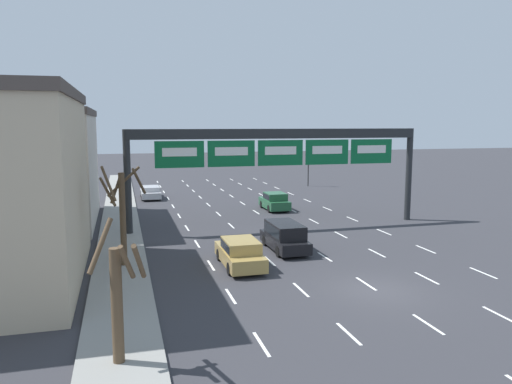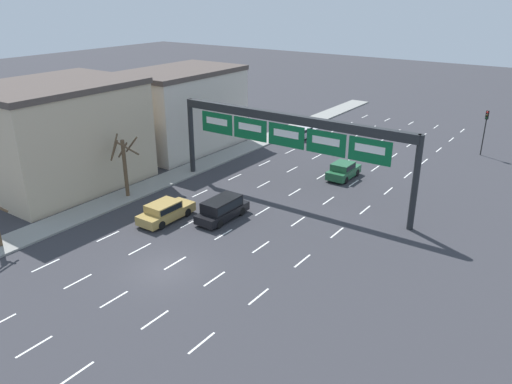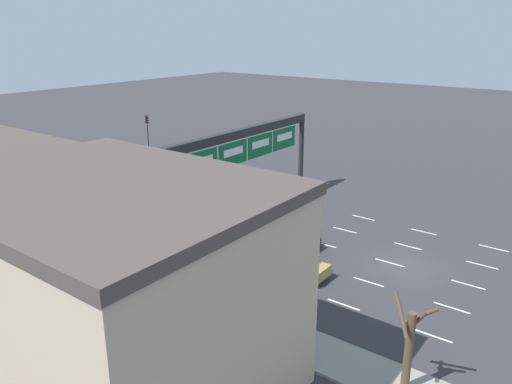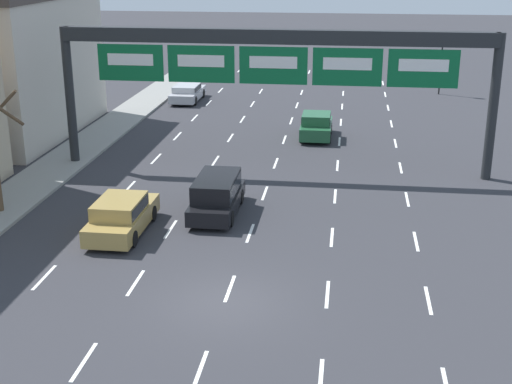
# 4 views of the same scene
# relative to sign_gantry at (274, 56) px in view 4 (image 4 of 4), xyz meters

# --- Properties ---
(ground_plane) EXTENTS (220.00, 220.00, 0.00)m
(ground_plane) POSITION_rel_sign_gantry_xyz_m (-0.00, -14.63, -5.89)
(ground_plane) COLOR #333338
(lane_dashes) EXTENTS (13.32, 67.00, 0.01)m
(lane_dashes) POSITION_rel_sign_gantry_xyz_m (0.00, -1.13, -5.89)
(lane_dashes) COLOR white
(lane_dashes) RESTS_ON ground_plane
(sign_gantry) EXTENTS (21.88, 0.70, 7.20)m
(sign_gantry) POSITION_rel_sign_gantry_xyz_m (0.00, 0.00, 0.00)
(sign_gantry) COLOR #232628
(sign_gantry) RESTS_ON ground_plane
(building_far) EXTENTS (8.42, 13.45, 8.65)m
(building_far) POSITION_rel_sign_gantry_xyz_m (-17.23, 5.83, -1.56)
(building_far) COLOR beige
(building_far) RESTS_ON ground_plane
(car_silver) EXTENTS (1.91, 4.82, 1.26)m
(car_silver) POSITION_rel_sign_gantry_xyz_m (-8.30, 16.84, -5.21)
(car_silver) COLOR #B7B7BC
(car_silver) RESTS_ON ground_plane
(car_gold) EXTENTS (1.89, 4.69, 1.51)m
(car_gold) POSITION_rel_sign_gantry_xyz_m (-5.14, -9.28, -5.09)
(car_gold) COLOR #A88947
(car_gold) RESTS_ON ground_plane
(car_green) EXTENTS (1.85, 3.99, 1.55)m
(car_green) POSITION_rel_sign_gantry_xyz_m (1.87, 7.03, -5.08)
(car_green) COLOR #235B38
(car_green) RESTS_ON ground_plane
(suv_black) EXTENTS (1.84, 4.66, 1.68)m
(suv_black) POSITION_rel_sign_gantry_xyz_m (-1.74, -6.57, -4.96)
(suv_black) COLOR black
(suv_black) RESTS_ON ground_plane
(traffic_light_near_gantry) EXTENTS (0.30, 0.35, 4.81)m
(traffic_light_near_gantry) POSITION_rel_sign_gantry_xyz_m (10.79, 22.03, -2.46)
(traffic_light_near_gantry) COLOR black
(traffic_light_near_gantry) RESTS_ON ground_plane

